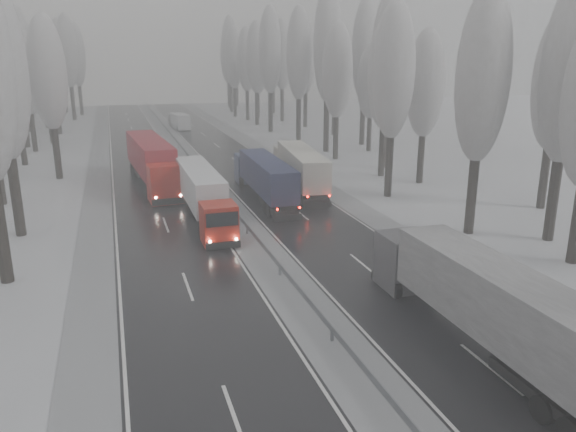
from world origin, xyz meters
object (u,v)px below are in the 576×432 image
box_truck_distant (180,121)px  truck_red_red (152,160)px  truck_red_white (202,191)px  truck_grey_tarp (484,299)px  truck_blue_box (264,175)px  truck_cream_box (299,166)px

box_truck_distant → truck_red_red: (-7.67, -42.45, 1.25)m
truck_red_white → truck_grey_tarp: bearing=-71.1°
box_truck_distant → truck_red_red: size_ratio=0.41×
truck_red_white → truck_red_red: 12.42m
truck_grey_tarp → box_truck_distant: size_ratio=2.18×
truck_grey_tarp → truck_red_white: 24.86m
truck_red_white → truck_red_red: truck_red_red is taller
truck_grey_tarp → truck_red_red: (-10.91, 35.59, 0.25)m
truck_blue_box → truck_red_red: truck_red_red is taller
truck_blue_box → truck_grey_tarp: bearing=-84.2°
truck_cream_box → truck_red_white: truck_cream_box is taller
truck_grey_tarp → truck_blue_box: bearing=94.4°
truck_cream_box → truck_grey_tarp: bearing=-86.7°
truck_grey_tarp → box_truck_distant: truck_grey_tarp is taller
box_truck_distant → truck_red_red: truck_red_red is taller
truck_blue_box → box_truck_distant: (-1.12, 50.41, -0.85)m
box_truck_distant → truck_cream_box: bearing=-90.4°
truck_blue_box → truck_red_red: (-8.80, 7.96, 0.40)m
box_truck_distant → truck_grey_tarp: bearing=-94.2°
truck_cream_box → box_truck_distant: bearing=103.3°
truck_grey_tarp → box_truck_distant: (-3.24, 78.04, -1.00)m
truck_grey_tarp → truck_red_red: truck_red_red is taller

